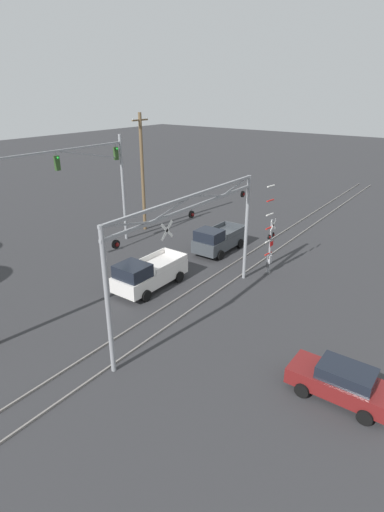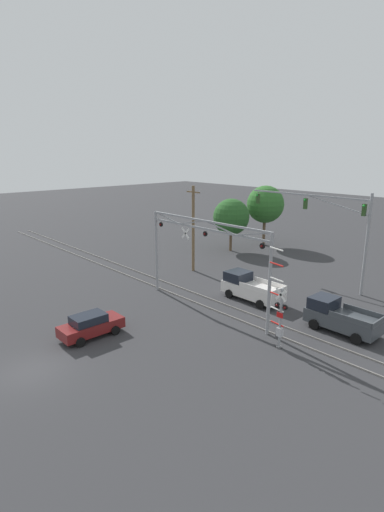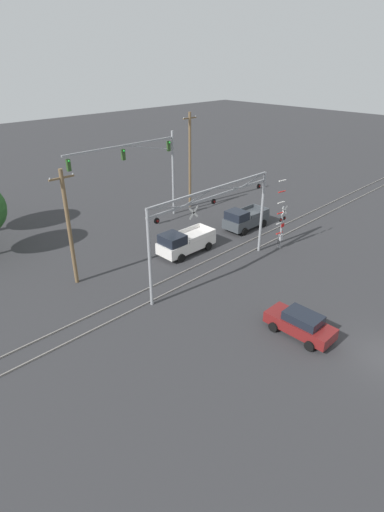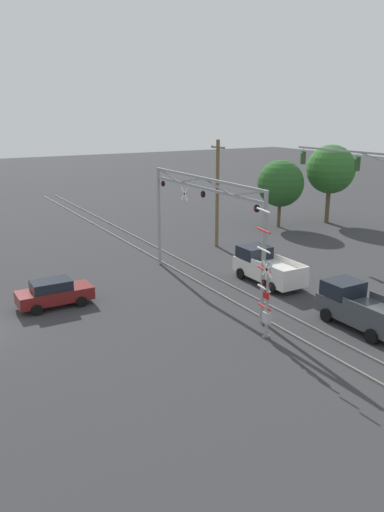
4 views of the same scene
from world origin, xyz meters
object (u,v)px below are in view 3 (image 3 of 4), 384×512
Objects in this scene: crossing_signal_mast at (281,227)px; traffic_signal_span at (150,163)px; pickup_truck_lead at (184,242)px; utility_pole_left at (69,227)px; utility_pole_right at (190,160)px; pickup_truck_following at (244,219)px; crossing_gantry at (213,215)px; sedan_waiting at (300,324)px.

crossing_signal_mast is 13.82m from traffic_signal_span.
traffic_signal_span is at bearing 69.79° from pickup_truck_lead.
utility_pole_right is (17.52, 6.01, 0.74)m from utility_pole_left.
crossing_signal_mast is at bearing -105.09° from pickup_truck_following.
traffic_signal_span is at bearing 71.97° from crossing_gantry.
utility_pole_right reaches higher than crossing_signal_mast.
traffic_signal_span is 1.40× the size of utility_pole_left.
traffic_signal_span is at bearing 122.70° from pickup_truck_following.
utility_pole_right is at bearing 43.46° from pickup_truck_lead.
crossing_gantry reaches higher than crossing_signal_mast.
crossing_signal_mast is 0.63× the size of utility_pole_right.
traffic_signal_span is at bearing 75.11° from sedan_waiting.
crossing_signal_mast is 1.31× the size of pickup_truck_following.
crossing_signal_mast is 1.51× the size of sedan_waiting.
crossing_signal_mast is 0.53× the size of traffic_signal_span.
sedan_waiting is at bearing -101.61° from pickup_truck_lead.
pickup_truck_lead is 7.81m from pickup_truck_following.
crossing_signal_mast reaches higher than pickup_truck_lead.
utility_pole_right reaches higher than sedan_waiting.
utility_pole_left is (-8.00, 6.19, -0.50)m from crossing_gantry.
crossing_signal_mast is 8.33m from pickup_truck_lead.
pickup_truck_lead is 9.86m from utility_pole_left.
crossing_gantry is at bearing 79.49° from sedan_waiting.
utility_pole_right is (9.53, 12.20, 0.25)m from crossing_gantry.
traffic_signal_span is at bearing -175.64° from utility_pole_right.
sedan_waiting is 24.11m from utility_pole_right.
utility_pole_left is (-16.83, 2.22, 3.41)m from pickup_truck_following.
pickup_truck_following is (7.81, -0.18, -0.00)m from pickup_truck_lead.
sedan_waiting is (-10.45, -12.70, -0.20)m from pickup_truck_following.
utility_pole_right is (5.69, 0.43, -0.79)m from traffic_signal_span.
traffic_signal_span reaches higher than crossing_signal_mast.
pickup_truck_following is at bearing 24.21° from crossing_gantry.
crossing_signal_mast is at bearing -73.96° from traffic_signal_span.
utility_pole_right reaches higher than crossing_gantry.
crossing_signal_mast is at bearing -38.44° from pickup_truck_lead.
crossing_gantry is 15.48m from utility_pole_right.
crossing_gantry is 2.92× the size of sedan_waiting.
crossing_signal_mast is (7.50, -0.99, -2.82)m from crossing_gantry.
pickup_truck_lead is 1.09× the size of pickup_truck_following.
utility_pole_left reaches higher than sedan_waiting.
traffic_signal_span is 9.50m from pickup_truck_lead.
crossing_gantry is 2.53× the size of pickup_truck_following.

